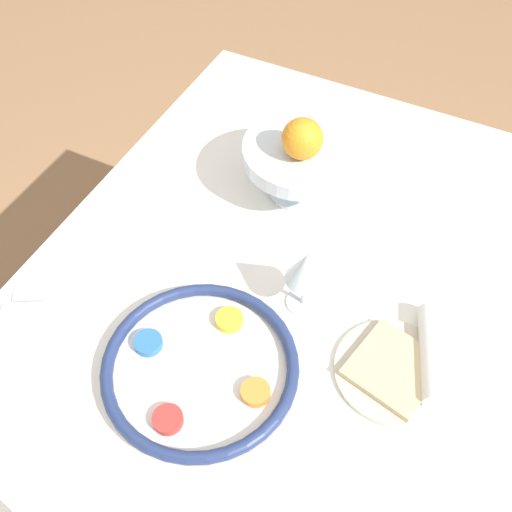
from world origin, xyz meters
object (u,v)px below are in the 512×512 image
wine_glass (307,268)px  orange_fruit (302,139)px  napkin_roll (433,354)px  bread_plate (393,370)px  fruit_stand (302,156)px  seder_plate (200,367)px

wine_glass → orange_fruit: size_ratio=1.79×
wine_glass → napkin_roll: (-0.01, -0.22, -0.08)m
orange_fruit → bread_plate: (-0.28, -0.28, -0.14)m
fruit_stand → napkin_roll: size_ratio=1.31×
wine_glass → seder_plate: bearing=154.5°
wine_glass → bread_plate: bearing=-107.6°
orange_fruit → bread_plate: orange_fruit is taller
wine_glass → bread_plate: 0.21m
bread_plate → fruit_stand: bearing=44.2°
fruit_stand → napkin_roll: (-0.25, -0.34, -0.07)m
fruit_stand → orange_fruit: size_ratio=2.98×
wine_glass → orange_fruit: (0.22, 0.11, 0.05)m
napkin_roll → bread_plate: bearing=134.6°
seder_plate → fruit_stand: bearing=3.2°
orange_fruit → bread_plate: size_ratio=0.41×
fruit_stand → seder_plate: bearing=-176.8°
wine_glass → orange_fruit: 0.25m
fruit_stand → bread_plate: bearing=-135.8°
seder_plate → fruit_stand: fruit_stand is taller
seder_plate → napkin_roll: (0.18, -0.31, 0.01)m
wine_glass → fruit_stand: (0.24, 0.11, -0.01)m
seder_plate → bread_plate: 0.30m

